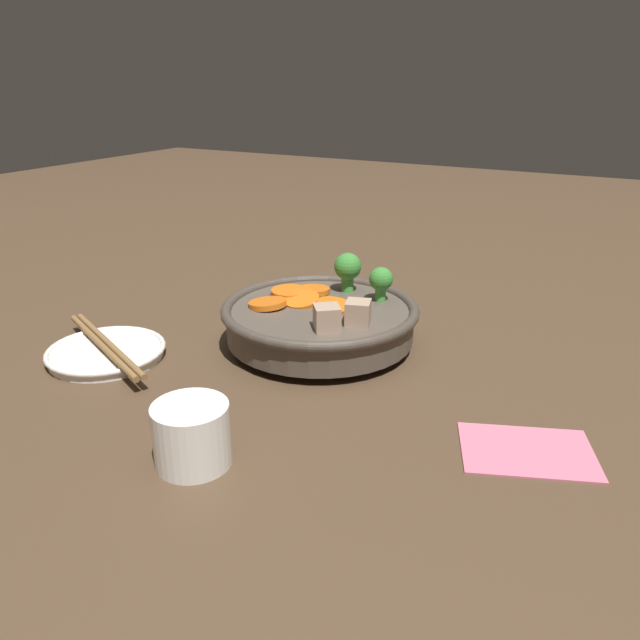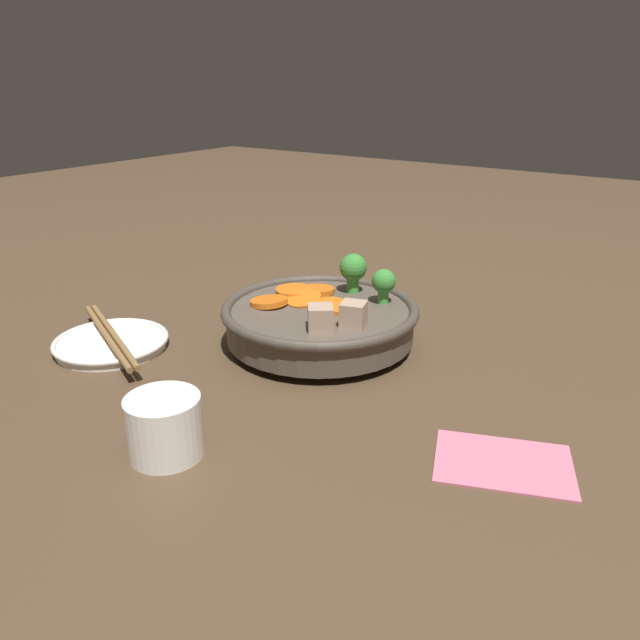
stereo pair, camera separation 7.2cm
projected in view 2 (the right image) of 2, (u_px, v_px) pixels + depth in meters
name	position (u px, v px, depth m)	size (l,w,h in m)	color
ground_plane	(320.00, 345.00, 0.73)	(3.00, 3.00, 0.00)	#4C3826
stirfry_bowl	(321.00, 318.00, 0.72)	(0.23, 0.23, 0.09)	#51473D
side_saucer	(111.00, 343.00, 0.72)	(0.13, 0.13, 0.01)	white
tea_cup	(165.00, 426.00, 0.51)	(0.06, 0.06, 0.05)	white
napkin	(504.00, 462.00, 0.51)	(0.13, 0.11, 0.00)	#D16B84
chopsticks_pair	(110.00, 335.00, 0.71)	(0.19, 0.10, 0.01)	olive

